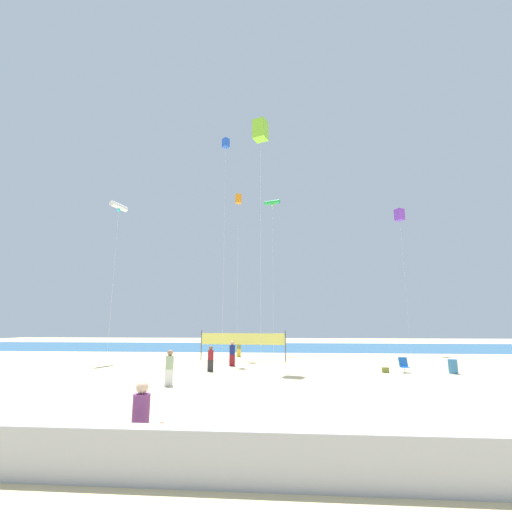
{
  "coord_description": "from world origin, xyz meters",
  "views": [
    {
      "loc": [
        0.76,
        -18.73,
        2.86
      ],
      "look_at": [
        -1.3,
        6.5,
        7.83
      ],
      "focal_mm": 24.65,
      "sensor_mm": 36.0,
      "label": 1
    }
  ],
  "objects": [
    {
      "name": "beachgoer_navy_shirt",
      "position": [
        -3.02,
        6.83,
        0.92
      ],
      "size": [
        0.4,
        0.4,
        1.73
      ],
      "rotation": [
        0.0,
        0.0,
        6.26
      ],
      "color": "maroon",
      "rests_on": "ground"
    },
    {
      "name": "trash_barrel",
      "position": [
        10.72,
        4.0,
        0.42
      ],
      "size": [
        0.52,
        0.52,
        0.83
      ],
      "primitive_type": "cylinder",
      "color": "teal",
      "rests_on": "ground"
    },
    {
      "name": "mother_figure",
      "position": [
        -2.43,
        -10.74,
        0.87
      ],
      "size": [
        0.37,
        0.37,
        1.63
      ],
      "rotation": [
        0.0,
        0.0,
        0.15
      ],
      "color": "#EA7260",
      "rests_on": "ground"
    },
    {
      "name": "toddler_figure",
      "position": [
        -1.95,
        -10.75,
        0.42
      ],
      "size": [
        0.18,
        0.18,
        0.8
      ],
      "rotation": [
        0.0,
        0.0,
        -0.24
      ],
      "color": "#2D2D33",
      "rests_on": "ground"
    },
    {
      "name": "beachgoer_sage_shirt",
      "position": [
        -4.82,
        -1.54,
        0.89
      ],
      "size": [
        0.38,
        0.38,
        1.67
      ],
      "rotation": [
        0.0,
        0.0,
        3.76
      ],
      "color": "white",
      "rests_on": "ground"
    },
    {
      "name": "kite_white_tube",
      "position": [
        -13.32,
        8.96,
        12.8
      ],
      "size": [
        0.88,
        1.86,
        13.09
      ],
      "color": "silver",
      "rests_on": "ground"
    },
    {
      "name": "beachgoer_olive_shirt",
      "position": [
        -3.48,
        13.98,
        0.84
      ],
      "size": [
        0.36,
        0.36,
        1.58
      ],
      "rotation": [
        0.0,
        0.0,
        4.61
      ],
      "color": "gold",
      "rests_on": "ground"
    },
    {
      "name": "kite_orange_box",
      "position": [
        -3.48,
        12.68,
        14.54
      ],
      "size": [
        0.66,
        0.66,
        15.03
      ],
      "color": "silver",
      "rests_on": "ground"
    },
    {
      "name": "volleyball_net",
      "position": [
        -2.73,
        10.43,
        1.62
      ],
      "size": [
        7.05,
        0.92,
        2.4
      ],
      "color": "#4C4C51",
      "rests_on": "ground"
    },
    {
      "name": "ocean_band",
      "position": [
        0.0,
        28.99,
        0.0
      ],
      "size": [
        120.0,
        20.0,
        0.01
      ],
      "primitive_type": "cube",
      "color": "#28608C",
      "rests_on": "ground"
    },
    {
      "name": "kite_violet_box",
      "position": [
        13.34,
        18.97,
        14.58
      ],
      "size": [
        1.06,
        1.06,
        15.23
      ],
      "color": "silver",
      "rests_on": "ground"
    },
    {
      "name": "beachgoer_maroon_shirt",
      "position": [
        -3.93,
        3.77,
        0.83
      ],
      "size": [
        0.36,
        0.36,
        1.56
      ],
      "rotation": [
        0.0,
        0.0,
        3.27
      ],
      "color": "#2D2D33",
      "rests_on": "ground"
    },
    {
      "name": "ground_plane",
      "position": [
        0.0,
        0.0,
        0.0
      ],
      "size": [
        120.0,
        120.0,
        0.0
      ],
      "primitive_type": "plane",
      "color": "#D1BC89"
    },
    {
      "name": "kite_blue_box",
      "position": [
        -4.35,
        10.2,
        18.93
      ],
      "size": [
        0.72,
        0.72,
        19.46
      ],
      "color": "silver",
      "rests_on": "ground"
    },
    {
      "name": "kite_green_tube",
      "position": [
        -0.44,
        17.93,
        15.98
      ],
      "size": [
        1.78,
        0.96,
        16.26
      ],
      "color": "silver",
      "rests_on": "ground"
    },
    {
      "name": "boardwalk_ledge",
      "position": [
        0.0,
        -11.78,
        0.49
      ],
      "size": [
        28.0,
        0.44,
        0.97
      ],
      "primitive_type": "cube",
      "color": "#A8A8AD",
      "rests_on": "ground"
    },
    {
      "name": "beach_handbag",
      "position": [
        6.8,
        4.1,
        0.16
      ],
      "size": [
        0.4,
        0.2,
        0.32
      ],
      "primitive_type": "cube",
      "color": "olive",
      "rests_on": "ground"
    },
    {
      "name": "kite_lime_box",
      "position": [
        -0.94,
        6.33,
        17.84
      ],
      "size": [
        1.27,
        1.27,
        18.64
      ],
      "color": "silver",
      "rests_on": "ground"
    },
    {
      "name": "folding_beach_chair",
      "position": [
        7.99,
        4.31,
        0.47
      ],
      "size": [
        0.52,
        0.65,
        0.89
      ],
      "rotation": [
        0.0,
        0.0,
        -0.72
      ],
      "color": "#1959B2",
      "rests_on": "ground"
    }
  ]
}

